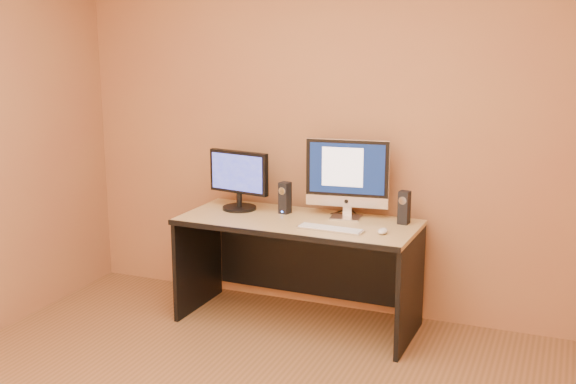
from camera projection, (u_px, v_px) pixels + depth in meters
name	position (u px, v px, depth m)	size (l,w,h in m)	color
walls	(207.00, 185.00, 3.10)	(4.00, 4.00, 2.60)	#95663C
desk	(298.00, 272.00, 4.83)	(1.57, 0.69, 0.73)	tan
imac	(347.00, 178.00, 4.75)	(0.56, 0.21, 0.54)	#B8B7BC
second_monitor	(239.00, 180.00, 4.99)	(0.47, 0.24, 0.41)	black
speaker_left	(285.00, 198.00, 4.91)	(0.07, 0.07, 0.22)	black
speaker_right	(404.00, 208.00, 4.64)	(0.07, 0.07, 0.22)	black
keyboard	(330.00, 229.00, 4.51)	(0.42, 0.11, 0.02)	silver
mouse	(383.00, 231.00, 4.43)	(0.06, 0.10, 0.04)	silver
cable_a	(355.00, 213.00, 4.91)	(0.01, 0.01, 0.22)	black
cable_b	(339.00, 212.00, 4.96)	(0.01, 0.01, 0.18)	black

